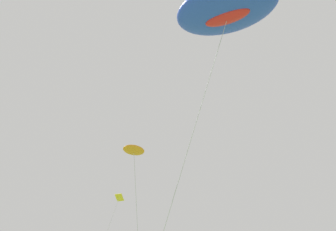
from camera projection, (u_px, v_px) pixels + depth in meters
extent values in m
ellipsoid|color=blue|center=(227.00, 8.00, 21.17)|extent=(5.62, 6.38, 1.31)
ellipsoid|color=red|center=(227.00, 17.00, 20.90)|extent=(1.84, 2.48, 0.47)
cylinder|color=#B2B2B7|center=(182.00, 170.00, 17.53)|extent=(3.50, 3.36, 15.68)
ellipsoid|color=orange|center=(134.00, 150.00, 19.35)|extent=(1.13, 0.75, 0.44)
cube|color=yellow|center=(119.00, 197.00, 34.16)|extent=(0.72, 0.82, 0.52)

